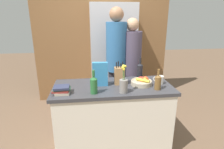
{
  "coord_description": "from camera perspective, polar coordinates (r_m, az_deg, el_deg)",
  "views": [
    {
      "loc": [
        -0.28,
        -2.13,
        1.71
      ],
      "look_at": [
        0.0,
        0.08,
        1.0
      ],
      "focal_mm": 30.0,
      "sensor_mm": 36.0,
      "label": 1
    }
  ],
  "objects": [
    {
      "name": "person_at_sink",
      "position": [
        2.91,
        1.3,
        4.45
      ],
      "size": [
        0.31,
        0.31,
        1.83
      ],
      "rotation": [
        0.0,
        0.0,
        -0.1
      ],
      "color": "#383842",
      "rests_on": "ground_plane"
    },
    {
      "name": "ground_plane",
      "position": [
        2.74,
        0.23,
        -20.91
      ],
      "size": [
        14.0,
        14.0,
        0.0
      ],
      "primitive_type": "plane",
      "color": "brown"
    },
    {
      "name": "refrigerator",
      "position": [
        3.55,
        0.13,
        5.38
      ],
      "size": [
        0.8,
        0.63,
        1.91
      ],
      "color": "#B7B7BC",
      "rests_on": "ground_plane"
    },
    {
      "name": "bottle_wine",
      "position": [
        2.06,
        -5.57,
        -3.0
      ],
      "size": [
        0.08,
        0.08,
        0.27
      ],
      "color": "#286633",
      "rests_on": "kitchen_island"
    },
    {
      "name": "kitchen_island",
      "position": [
        2.49,
        0.24,
        -12.93
      ],
      "size": [
        1.45,
        0.65,
        0.88
      ],
      "color": "silver",
      "rests_on": "ground_plane"
    },
    {
      "name": "bottle_oil",
      "position": [
        2.48,
        -5.2,
        0.22
      ],
      "size": [
        0.06,
        0.06,
        0.22
      ],
      "color": "#B2BCC1",
      "rests_on": "kitchen_island"
    },
    {
      "name": "back_wall_wood",
      "position": [
        3.83,
        -3.07,
        11.49
      ],
      "size": [
        2.65,
        0.12,
        2.6
      ],
      "color": "brown",
      "rests_on": "ground_plane"
    },
    {
      "name": "coffee_mug",
      "position": [
        2.43,
        14.29,
        -1.55
      ],
      "size": [
        0.12,
        0.1,
        0.1
      ],
      "color": "silver",
      "rests_on": "kitchen_island"
    },
    {
      "name": "cereal_box",
      "position": [
        2.26,
        -3.64,
        0.09
      ],
      "size": [
        0.19,
        0.07,
        0.29
      ],
      "color": "teal",
      "rests_on": "kitchen_island"
    },
    {
      "name": "bottle_water",
      "position": [
        2.22,
        13.83,
        -2.09
      ],
      "size": [
        0.08,
        0.08,
        0.24
      ],
      "color": "brown",
      "rests_on": "kitchen_island"
    },
    {
      "name": "fruit_bowl",
      "position": [
        2.35,
        9.11,
        -2.12
      ],
      "size": [
        0.26,
        0.26,
        0.1
      ],
      "color": "tan",
      "rests_on": "kitchen_island"
    },
    {
      "name": "person_in_blue",
      "position": [
        2.99,
        5.87,
        2.85
      ],
      "size": [
        0.3,
        0.3,
        1.67
      ],
      "rotation": [
        0.0,
        0.0,
        -0.33
      ],
      "color": "#383842",
      "rests_on": "ground_plane"
    },
    {
      "name": "bottle_vinegar",
      "position": [
        2.58,
        8.48,
        1.38
      ],
      "size": [
        0.08,
        0.08,
        0.29
      ],
      "color": "black",
      "rests_on": "kitchen_island"
    },
    {
      "name": "flower_vase",
      "position": [
        2.07,
        3.54,
        -3.04
      ],
      "size": [
        0.09,
        0.09,
        0.32
      ],
      "color": "gray",
      "rests_on": "kitchen_island"
    },
    {
      "name": "knife_block",
      "position": [
        2.33,
        2.27,
        -0.33
      ],
      "size": [
        0.12,
        0.1,
        0.29
      ],
      "color": "#A87A4C",
      "rests_on": "kitchen_island"
    },
    {
      "name": "book_stack",
      "position": [
        2.14,
        -15.03,
        -4.53
      ],
      "size": [
        0.2,
        0.16,
        0.08
      ],
      "color": "#B7A88E",
      "rests_on": "kitchen_island"
    }
  ]
}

